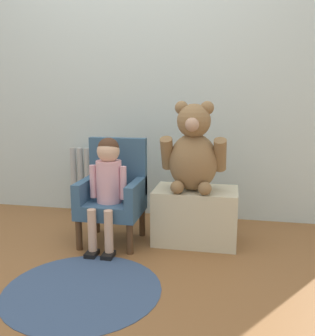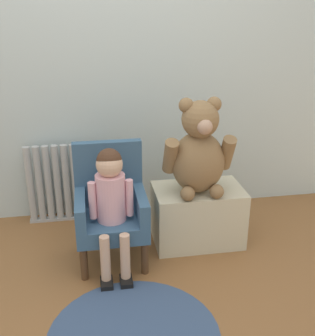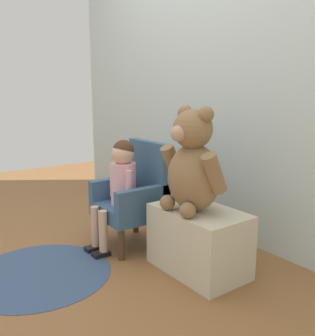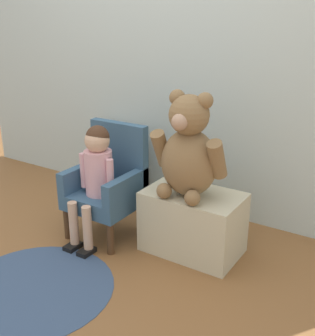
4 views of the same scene
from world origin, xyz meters
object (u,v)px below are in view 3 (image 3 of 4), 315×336
Objects in this scene: low_bench at (199,240)px; large_teddy_bear at (193,166)px; child_figure at (120,179)px; floor_rug at (39,273)px; child_armchair at (135,196)px; radiator at (168,184)px.

large_teddy_bear is (-0.02, -0.04, 0.45)m from low_bench.
child_figure is 0.76m from floor_rug.
low_bench is 0.96m from floor_rug.
child_armchair reaches higher than floor_rug.
child_figure reaches higher than radiator.
large_teddy_bear reaches higher than radiator.
radiator is 0.99m from low_bench.
low_bench is at bearing 64.29° from large_teddy_bear.
low_bench is (0.57, 0.08, -0.16)m from child_armchair.
floor_rug is at bearing -123.22° from low_bench.
child_figure is at bearing -160.93° from low_bench.
radiator is 0.74m from child_figure.
large_teddy_bear is 1.10m from floor_rug.
low_bench is at bearing 19.07° from child_figure.
child_armchair is at bearing 90.00° from child_figure.
floor_rug is at bearing -85.12° from child_figure.
large_teddy_bear reaches higher than floor_rug.
low_bench reaches higher than floor_rug.
child_figure is at bearing -164.06° from large_teddy_bear.
child_figure is (0.31, -0.64, 0.20)m from radiator.
child_figure reaches higher than low_bench.
child_armchair is 0.97× the size of child_figure.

